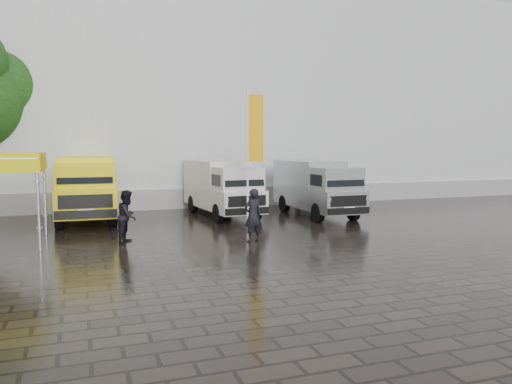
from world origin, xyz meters
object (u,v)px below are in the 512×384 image
(van_yellow, at_px, (86,189))
(van_white, at_px, (222,189))
(person_front, at_px, (253,215))
(wheelie_bin, at_px, (304,196))
(van_silver, at_px, (316,189))
(flagpole, at_px, (252,150))
(person_tent, at_px, (128,216))

(van_yellow, distance_m, van_white, 5.78)
(person_front, bearing_deg, wheelie_bin, -138.35)
(van_white, distance_m, van_silver, 4.25)
(flagpole, bearing_deg, van_yellow, 147.48)
(van_yellow, height_order, flagpole, flagpole)
(van_yellow, relative_size, person_tent, 3.39)
(person_front, bearing_deg, flagpole, -122.89)
(van_yellow, relative_size, person_front, 3.30)
(van_white, height_order, wheelie_bin, van_white)
(van_yellow, relative_size, van_white, 1.02)
(flagpole, height_order, person_front, flagpole)
(van_yellow, xyz_separation_m, van_silver, (9.80, -1.73, -0.11))
(van_white, relative_size, flagpole, 1.08)
(van_white, xyz_separation_m, wheelie_bin, (5.35, 2.76, -0.77))
(van_white, distance_m, flagpole, 3.83)
(flagpole, relative_size, wheelie_bin, 5.65)
(van_silver, height_order, person_tent, van_silver)
(van_yellow, bearing_deg, wheelie_bin, 13.05)
(van_yellow, distance_m, person_front, 8.36)
(flagpole, height_order, wheelie_bin, flagpole)
(wheelie_bin, distance_m, person_front, 10.79)
(van_yellow, distance_m, person_tent, 5.44)
(wheelie_bin, relative_size, person_tent, 0.55)
(wheelie_bin, height_order, person_tent, person_tent)
(van_silver, relative_size, person_front, 3.23)
(person_tent, bearing_deg, wheelie_bin, -26.79)
(van_white, relative_size, person_front, 3.25)
(van_silver, relative_size, person_tent, 3.31)
(van_silver, height_order, flagpole, flagpole)
(van_yellow, xyz_separation_m, flagpole, (6.02, -3.84, 1.65))
(van_yellow, bearing_deg, flagpole, -31.26)
(wheelie_bin, height_order, person_front, person_front)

